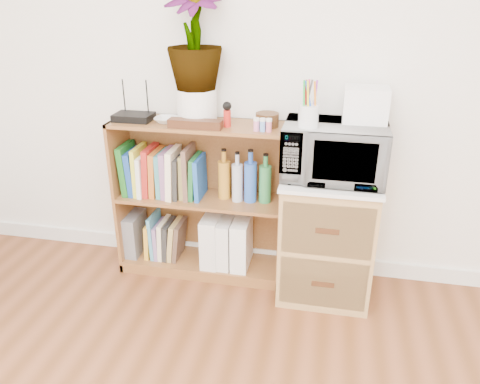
# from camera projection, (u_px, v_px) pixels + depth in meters

# --- Properties ---
(skirting_board) EXTENTS (4.00, 0.02, 0.10)m
(skirting_board) POSITION_uv_depth(u_px,v_px,m) (261.00, 256.00, 3.02)
(skirting_board) COLOR white
(skirting_board) RESTS_ON ground
(bookshelf) EXTENTS (1.00, 0.30, 0.95)m
(bookshelf) POSITION_uv_depth(u_px,v_px,m) (201.00, 201.00, 2.78)
(bookshelf) COLOR brown
(bookshelf) RESTS_ON ground
(wicker_unit) EXTENTS (0.50, 0.45, 0.70)m
(wicker_unit) POSITION_uv_depth(u_px,v_px,m) (326.00, 237.00, 2.63)
(wicker_unit) COLOR #9E7542
(wicker_unit) RESTS_ON ground
(microwave) EXTENTS (0.53, 0.36, 0.29)m
(microwave) POSITION_uv_depth(u_px,v_px,m) (334.00, 151.00, 2.41)
(microwave) COLOR silver
(microwave) RESTS_ON wicker_unit
(pen_cup) EXTENTS (0.10, 0.10, 0.11)m
(pen_cup) POSITION_uv_depth(u_px,v_px,m) (308.00, 116.00, 2.28)
(pen_cup) COLOR silver
(pen_cup) RESTS_ON microwave
(small_appliance) EXTENTS (0.22, 0.18, 0.17)m
(small_appliance) POSITION_uv_depth(u_px,v_px,m) (366.00, 104.00, 2.36)
(small_appliance) COLOR white
(small_appliance) RESTS_ON microwave
(router) EXTENTS (0.21, 0.15, 0.04)m
(router) POSITION_uv_depth(u_px,v_px,m) (134.00, 117.00, 2.63)
(router) COLOR black
(router) RESTS_ON bookshelf
(white_bowl) EXTENTS (0.13, 0.13, 0.03)m
(white_bowl) POSITION_uv_depth(u_px,v_px,m) (167.00, 120.00, 2.59)
(white_bowl) COLOR silver
(white_bowl) RESTS_ON bookshelf
(plant_pot) EXTENTS (0.22, 0.22, 0.18)m
(plant_pot) POSITION_uv_depth(u_px,v_px,m) (197.00, 106.00, 2.57)
(plant_pot) COLOR white
(plant_pot) RESTS_ON bookshelf
(potted_plant) EXTENTS (0.30, 0.30, 0.54)m
(potted_plant) POSITION_uv_depth(u_px,v_px,m) (194.00, 36.00, 2.42)
(potted_plant) COLOR #2D6D2B
(potted_plant) RESTS_ON plant_pot
(trinket_box) EXTENTS (0.29, 0.07, 0.05)m
(trinket_box) POSITION_uv_depth(u_px,v_px,m) (195.00, 124.00, 2.49)
(trinket_box) COLOR #34180E
(trinket_box) RESTS_ON bookshelf
(kokeshi_doll) EXTENTS (0.04, 0.04, 0.09)m
(kokeshi_doll) POSITION_uv_depth(u_px,v_px,m) (227.00, 118.00, 2.50)
(kokeshi_doll) COLOR red
(kokeshi_doll) RESTS_ON bookshelf
(wooden_bowl) EXTENTS (0.13, 0.13, 0.07)m
(wooden_bowl) POSITION_uv_depth(u_px,v_px,m) (267.00, 120.00, 2.51)
(wooden_bowl) COLOR #3B2210
(wooden_bowl) RESTS_ON bookshelf
(paint_jars) EXTENTS (0.12, 0.04, 0.06)m
(paint_jars) POSITION_uv_depth(u_px,v_px,m) (263.00, 126.00, 2.43)
(paint_jars) COLOR pink
(paint_jars) RESTS_ON bookshelf
(file_box) EXTENTS (0.08, 0.21, 0.27)m
(file_box) POSITION_uv_depth(u_px,v_px,m) (135.00, 233.00, 2.97)
(file_box) COLOR slate
(file_box) RESTS_ON bookshelf
(magazine_holder_left) EXTENTS (0.10, 0.25, 0.32)m
(magazine_holder_left) POSITION_uv_depth(u_px,v_px,m) (212.00, 239.00, 2.86)
(magazine_holder_left) COLOR silver
(magazine_holder_left) RESTS_ON bookshelf
(magazine_holder_mid) EXTENTS (0.09, 0.24, 0.30)m
(magazine_holder_mid) POSITION_uv_depth(u_px,v_px,m) (225.00, 241.00, 2.85)
(magazine_holder_mid) COLOR white
(magazine_holder_mid) RESTS_ON bookshelf
(magazine_holder_right) EXTENTS (0.10, 0.25, 0.31)m
(magazine_holder_right) POSITION_uv_depth(u_px,v_px,m) (242.00, 242.00, 2.83)
(magazine_holder_right) COLOR white
(magazine_holder_right) RESTS_ON bookshelf
(cookbooks) EXTENTS (0.48, 0.20, 0.31)m
(cookbooks) POSITION_uv_depth(u_px,v_px,m) (163.00, 172.00, 2.76)
(cookbooks) COLOR #1A621E
(cookbooks) RESTS_ON bookshelf
(liquor_bottles) EXTENTS (0.46, 0.07, 0.32)m
(liquor_bottles) POSITION_uv_depth(u_px,v_px,m) (256.00, 178.00, 2.65)
(liquor_bottles) COLOR #BC7F23
(liquor_bottles) RESTS_ON bookshelf
(lower_books) EXTENTS (0.24, 0.19, 0.28)m
(lower_books) POSITION_uv_depth(u_px,v_px,m) (165.00, 238.00, 2.94)
(lower_books) COLOR gold
(lower_books) RESTS_ON bookshelf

